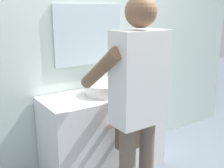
{
  "coord_description": "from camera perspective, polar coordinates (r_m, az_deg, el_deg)",
  "views": [
    {
      "loc": [
        -1.4,
        -1.92,
        1.62
      ],
      "look_at": [
        0.0,
        0.15,
        0.95
      ],
      "focal_mm": 44.9,
      "sensor_mm": 36.0,
      "label": 1
    }
  ],
  "objects": [
    {
      "name": "child_toddler",
      "position": [
        2.53,
        3.23,
        -10.17
      ],
      "size": [
        0.28,
        0.28,
        0.91
      ],
      "color": "#6B5B4C",
      "rests_on": "ground"
    },
    {
      "name": "toothbrush_cup",
      "position": [
        2.93,
        5.52,
        0.21
      ],
      "size": [
        0.07,
        0.07,
        0.21
      ],
      "color": "silver",
      "rests_on": "vanity_cabinet"
    },
    {
      "name": "vanity_cabinet",
      "position": [
        2.89,
        -1.69,
        -9.77
      ],
      "size": [
        1.21,
        0.54,
        0.82
      ],
      "primitive_type": "cube",
      "color": "white",
      "rests_on": "ground"
    },
    {
      "name": "back_wall",
      "position": [
        2.91,
        -5.26,
        9.64
      ],
      "size": [
        4.4,
        0.1,
        2.7
      ],
      "color": "silver",
      "rests_on": "ground"
    },
    {
      "name": "sink_basin",
      "position": [
        2.71,
        -1.54,
        -0.91
      ],
      "size": [
        0.39,
        0.39,
        0.11
      ],
      "color": "silver",
      "rests_on": "vanity_cabinet"
    },
    {
      "name": "adult_parent",
      "position": [
        2.07,
        5.17,
        -1.59
      ],
      "size": [
        0.53,
        0.56,
        1.71
      ],
      "color": "#6B5B4C",
      "rests_on": "ground"
    },
    {
      "name": "faucet",
      "position": [
        2.89,
        -4.02,
        0.61
      ],
      "size": [
        0.18,
        0.14,
        0.18
      ],
      "color": "#B7BABF",
      "rests_on": "vanity_cabinet"
    }
  ]
}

